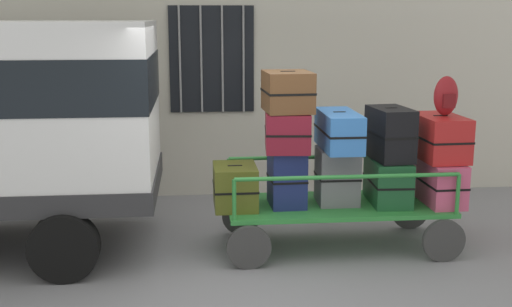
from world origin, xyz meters
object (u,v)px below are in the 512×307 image
Objects in this scene: suitcase_midleft_bottom at (287,178)px; luggage_cart at (337,212)px; suitcase_left_bottom at (235,186)px; suitcase_right_middle at (439,137)px; suitcase_center_bottom at (337,176)px; suitcase_center_middle at (339,130)px; suitcase_midright_bottom at (388,181)px; suitcase_midleft_middle at (287,131)px; backpack at (446,96)px; suitcase_right_bottom at (437,180)px; suitcase_midright_middle at (390,134)px; suitcase_midleft_top at (288,91)px.

luggage_cart is at bearing 0.42° from suitcase_midleft_bottom.
suitcase_right_middle reaches higher than suitcase_left_bottom.
suitcase_center_bottom is 0.69× the size of suitcase_center_middle.
suitcase_midleft_bottom reaches higher than suitcase_left_bottom.
suitcase_midleft_bottom is at bearing -179.67° from suitcase_midright_bottom.
suitcase_center_middle is at bearing 1.46° from suitcase_midleft_bottom.
backpack reaches higher than suitcase_midleft_middle.
backpack reaches higher than luggage_cart.
suitcase_right_middle is at bearing 0.46° from suitcase_center_middle.
backpack reaches higher than suitcase_right_middle.
suitcase_right_bottom is (1.16, -0.01, -0.07)m from suitcase_center_bottom.
suitcase_center_bottom is 1.50m from backpack.
suitcase_center_bottom is at bearing 176.38° from suitcase_midright_middle.
suitcase_center_bottom is 1.24m from suitcase_right_middle.
suitcase_midright_middle is 0.74m from backpack.
luggage_cart is 0.94m from suitcase_center_middle.
suitcase_midleft_bottom is 1.16m from suitcase_midright_bottom.
suitcase_center_bottom is at bearing 3.76° from suitcase_midleft_bottom.
suitcase_center_bottom is at bearing 90.00° from luggage_cart.
suitcase_midright_middle is (0.00, -0.01, 0.55)m from suitcase_midright_bottom.
suitcase_midleft_top is 0.69× the size of suitcase_right_bottom.
suitcase_midleft_bottom is 0.92× the size of suitcase_midright_middle.
backpack is (1.78, -0.01, 0.90)m from suitcase_midleft_bottom.
suitcase_midright_middle reaches higher than suitcase_midright_bottom.
suitcase_midright_bottom is 0.55m from suitcase_midright_middle.
suitcase_midright_middle is at bearing 179.06° from backpack.
suitcase_midleft_top reaches higher than suitcase_right_middle.
suitcase_center_bottom is 0.92× the size of suitcase_midright_middle.
luggage_cart is 3.66× the size of suitcase_midleft_middle.
suitcase_right_bottom reaches higher than suitcase_left_bottom.
suitcase_right_middle is (1.74, 0.02, 0.43)m from suitcase_midleft_bottom.
backpack is (1.78, -0.02, -0.07)m from suitcase_midleft_top.
suitcase_center_bottom is at bearing 2.92° from suitcase_midleft_middle.
suitcase_midleft_bottom is 0.78× the size of suitcase_right_middle.
suitcase_midleft_top is 1.49× the size of backpack.
suitcase_left_bottom is at bearing -176.81° from suitcase_midleft_top.
suitcase_right_middle is at bearing 1.72° from suitcase_midright_bottom.
backpack reaches higher than suitcase_midleft_bottom.
luggage_cart is at bearing 179.39° from backpack.
suitcase_left_bottom is 0.65× the size of suitcase_right_bottom.
suitcase_left_bottom is 1.39× the size of backpack.
suitcase_center_middle is at bearing -179.54° from suitcase_right_bottom.
suitcase_midright_middle is (1.16, -0.01, -0.05)m from suitcase_midleft_middle.
suitcase_center_middle reaches higher than suitcase_center_bottom.
suitcase_right_bottom is 1.15× the size of suitcase_right_middle.
suitcase_midleft_bottom is 1.44× the size of backpack.
suitcase_midright_middle is at bearing -0.44° from suitcase_midleft_top.
suitcase_midright_bottom is (1.16, 0.01, -0.06)m from suitcase_midleft_bottom.
backpack reaches higher than suitcase_right_bottom.
suitcase_center_bottom reaches higher than suitcase_left_bottom.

